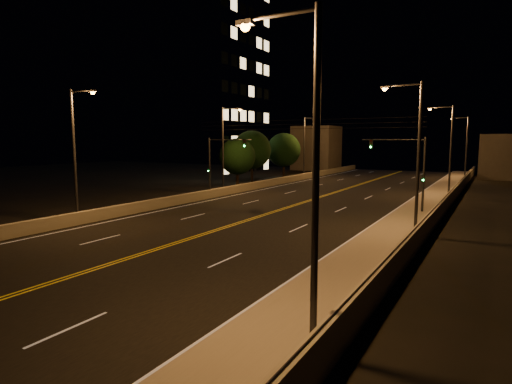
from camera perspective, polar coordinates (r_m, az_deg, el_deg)
The scene contains 23 objects.
road at distance 31.81m, azimuth -1.37°, elevation -3.86°, with size 18.00×120.00×0.02m, color black.
sidewalk at distance 27.94m, azimuth 18.11°, elevation -5.43°, with size 3.60×120.00×0.30m, color #9F9585.
curb at distance 28.36m, azimuth 14.38°, elevation -5.28°, with size 0.14×120.00×0.15m, color #9F9585.
parapet_wall at distance 27.55m, azimuth 21.53°, elevation -4.37°, with size 0.30×120.00×1.00m, color #ABA58E.
jersey_barrier at distance 37.58m, azimuth -14.18°, elevation -1.73°, with size 0.45×120.00×0.88m, color #ABA58E.
distant_building_right at distance 77.28m, azimuth 29.90°, elevation 4.14°, with size 6.00×10.00×6.86m, color slate.
distant_building_left at distance 87.55m, azimuth 8.06°, elevation 5.81°, with size 8.00×8.00×8.72m, color slate.
parapet_rail at distance 27.45m, azimuth 21.58°, elevation -3.28°, with size 0.06×0.06×120.00m, color black.
lane_markings at distance 31.75m, azimuth -1.43°, elevation -3.86°, with size 17.32×116.00×0.00m.
streetlight_0 at distance 11.67m, azimuth 6.77°, elevation 4.35°, with size 2.55×0.28×9.47m.
streetlight_1 at distance 28.12m, azimuth 20.36°, elevation 5.45°, with size 2.55×0.28×9.47m.
streetlight_2 at distance 48.27m, azimuth 24.26°, elevation 5.71°, with size 2.55×0.28×9.47m.
streetlight_3 at distance 72.38m, azimuth 26.06°, elevation 5.83°, with size 2.55×0.28×9.47m.
streetlight_4 at distance 32.87m, azimuth -22.82°, elevation 5.49°, with size 2.55×0.28×9.47m.
streetlight_5 at distance 46.88m, azimuth -4.17°, elevation 6.29°, with size 2.55×0.28×9.47m.
streetlight_6 at distance 66.84m, azimuth 6.67°, elevation 6.45°, with size 2.55×0.28×9.47m.
traffic_signal_right at distance 36.50m, azimuth 19.97°, elevation 3.29°, with size 5.11×0.31×6.20m.
traffic_signal_left at distance 43.74m, azimuth -5.18°, elevation 4.22°, with size 5.11×0.31×6.20m.
overhead_wires at distance 39.73m, azimuth 5.73°, elevation 8.97°, with size 22.00×0.03×0.83m.
building_tower at distance 72.28m, azimuth -9.65°, elevation 14.17°, with size 24.00×15.00×31.52m.
tree_0 at distance 54.07m, azimuth -2.52°, elevation 4.75°, with size 4.58×4.58×6.21m.
tree_1 at distance 60.35m, azimuth -0.56°, elevation 5.64°, with size 5.39×5.39×7.31m.
tree_2 at distance 66.62m, azimuth 3.72°, elevation 5.62°, with size 5.22×5.22×7.07m.
Camera 1 is at (16.04, -6.82, 5.97)m, focal length 30.00 mm.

